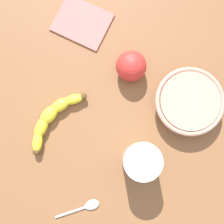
{
  "coord_description": "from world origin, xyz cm",
  "views": [
    {
      "loc": [
        3.02,
        8.17,
        79.36
      ],
      "look_at": [
        -4.72,
        3.2,
        5.0
      ],
      "focal_mm": 48.11,
      "sensor_mm": 36.0,
      "label": 1
    }
  ],
  "objects_px": {
    "ceramic_bowl": "(189,102)",
    "teaspoon": "(89,206)",
    "smoothie_glass": "(141,161)",
    "banana": "(52,117)",
    "apple_fruit": "(131,66)"
  },
  "relations": [
    {
      "from": "banana",
      "to": "teaspoon",
      "type": "distance_m",
      "value": 0.24
    },
    {
      "from": "teaspoon",
      "to": "apple_fruit",
      "type": "bearing_deg",
      "value": 55.1
    },
    {
      "from": "banana",
      "to": "ceramic_bowl",
      "type": "bearing_deg",
      "value": 135.65
    },
    {
      "from": "banana",
      "to": "teaspoon",
      "type": "bearing_deg",
      "value": 62.95
    },
    {
      "from": "banana",
      "to": "ceramic_bowl",
      "type": "distance_m",
      "value": 0.34
    },
    {
      "from": "banana",
      "to": "smoothie_glass",
      "type": "relative_size",
      "value": 1.66
    },
    {
      "from": "ceramic_bowl",
      "to": "teaspoon",
      "type": "xyz_separation_m",
      "value": [
        0.35,
        -0.07,
        -0.03
      ]
    },
    {
      "from": "banana",
      "to": "teaspoon",
      "type": "height_order",
      "value": "banana"
    },
    {
      "from": "smoothie_glass",
      "to": "teaspoon",
      "type": "bearing_deg",
      "value": -15.16
    },
    {
      "from": "smoothie_glass",
      "to": "ceramic_bowl",
      "type": "distance_m",
      "value": 0.19
    },
    {
      "from": "ceramic_bowl",
      "to": "teaspoon",
      "type": "relative_size",
      "value": 1.79
    },
    {
      "from": "smoothie_glass",
      "to": "teaspoon",
      "type": "xyz_separation_m",
      "value": [
        0.16,
        -0.04,
        -0.05
      ]
    },
    {
      "from": "banana",
      "to": "smoothie_glass",
      "type": "xyz_separation_m",
      "value": [
        -0.03,
        0.24,
        0.04
      ]
    },
    {
      "from": "apple_fruit",
      "to": "teaspoon",
      "type": "xyz_separation_m",
      "value": [
        0.34,
        0.1,
        -0.03
      ]
    },
    {
      "from": "smoothie_glass",
      "to": "ceramic_bowl",
      "type": "bearing_deg",
      "value": 171.87
    }
  ]
}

